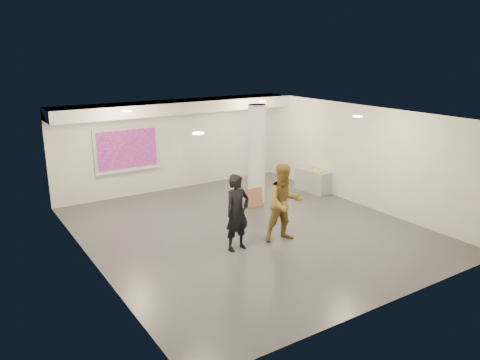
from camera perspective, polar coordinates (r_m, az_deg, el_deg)
floor at (r=12.36m, az=1.01°, el=-6.01°), size 8.00×9.00×0.01m
ceiling at (r=11.59m, az=1.08°, el=7.91°), size 8.00×9.00×0.01m
wall_back at (r=15.72m, az=-8.16°, el=4.27°), size 8.00×0.01×3.00m
wall_front at (r=8.70m, az=17.87°, el=-5.75°), size 8.00×0.01×3.00m
wall_left at (r=10.29m, az=-17.79°, el=-2.43°), size 0.01×9.00×3.00m
wall_right at (r=14.44m, az=14.36°, el=2.92°), size 0.01×9.00×3.00m
soffit_band at (r=15.03m, az=-7.45°, el=8.87°), size 8.00×1.10×0.36m
downlight_nw at (r=12.84m, az=-13.59°, el=8.15°), size 0.22×0.22×0.02m
downlight_ne at (r=14.88m, az=2.77°, el=9.54°), size 0.22×0.22×0.02m
downlight_sw at (r=9.20m, az=-5.12°, el=5.68°), size 0.22×0.22×0.02m
downlight_se at (r=11.88m, az=14.15°, el=7.53°), size 0.22×0.22×0.02m
column at (r=14.15m, az=2.03°, el=3.15°), size 0.52×0.52×3.00m
projection_screen at (r=15.09m, az=-13.60°, el=3.62°), size 2.10×0.13×1.42m
credenza at (r=15.69m, az=8.89°, el=-0.06°), size 0.59×1.27×0.72m
postit_pad at (r=15.38m, az=9.42°, el=1.05°), size 0.32×0.39×0.03m
cardboard_back at (r=13.94m, az=1.81°, el=-2.19°), size 0.54×0.15×0.58m
cardboard_front at (r=13.94m, az=1.48°, el=-2.32°), size 0.48×0.16×0.52m
woman at (r=10.85m, az=-0.33°, el=-4.01°), size 0.72×0.52×1.82m
man at (r=11.41m, az=5.43°, el=-2.79°), size 1.08×0.93×1.93m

